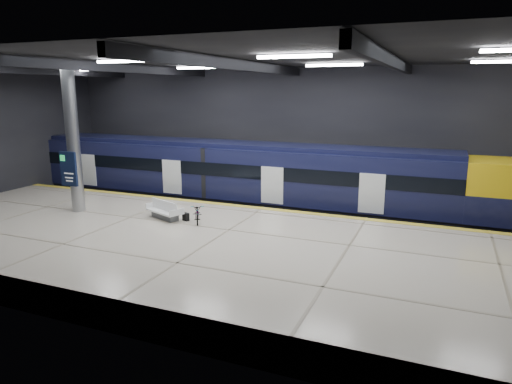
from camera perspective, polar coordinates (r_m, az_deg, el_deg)
The scene contains 10 objects.
ground at distance 20.22m, azimuth -2.10°, elevation -6.92°, with size 30.00×30.00×0.00m, color black.
room_shell at distance 19.08m, azimuth -2.24°, elevation 9.48°, with size 30.10×16.10×8.05m.
platform at distance 17.93m, azimuth -5.46°, elevation -7.71°, with size 30.00×11.00×1.10m, color beige.
safety_strip at distance 22.32m, azimuth 0.81°, elevation -2.05°, with size 30.00×0.40×0.01m, color gold.
rails at distance 25.07m, azimuth 3.13°, elevation -2.84°, with size 30.00×1.52×0.16m.
train at distance 25.03m, azimuth 0.58°, elevation 1.81°, with size 29.40×2.84×3.79m.
bench at distance 20.90m, azimuth -11.33°, elevation -2.51°, with size 2.05×1.44×0.84m.
bicycle at distance 20.11m, azimuth -7.32°, elevation -2.60°, with size 0.55×1.59×0.83m, color #99999E.
pannier_bag at distance 20.47m, azimuth -8.76°, elevation -3.08°, with size 0.30×0.18×0.35m, color black.
info_column at distance 22.92m, azimuth -21.95°, elevation 5.96°, with size 0.90×0.78×6.90m.
Camera 1 is at (7.96, -17.31, 6.78)m, focal length 32.00 mm.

